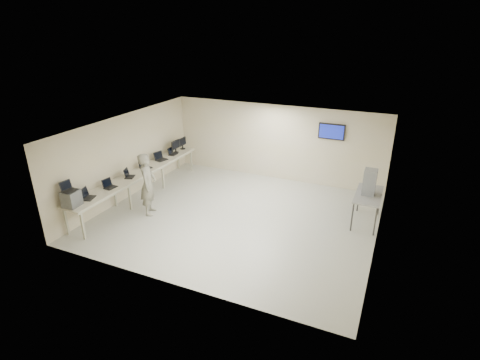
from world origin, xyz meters
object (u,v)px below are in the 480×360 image
at_px(workbench, 139,174).
at_px(side_table, 368,196).
at_px(equipment_box, 71,198).
at_px(soldier, 148,184).

height_order(workbench, side_table, side_table).
bearing_deg(workbench, equipment_box, -91.31).
bearing_deg(soldier, workbench, 27.97).
xyz_separation_m(workbench, side_table, (7.19, 1.24, 0.03)).
xyz_separation_m(equipment_box, soldier, (1.06, 1.91, -0.15)).
distance_m(soldier, side_table, 6.53).
bearing_deg(workbench, soldier, -40.06).
xyz_separation_m(equipment_box, side_table, (7.25, 3.99, -0.27)).
distance_m(workbench, side_table, 7.29).
bearing_deg(soldier, equipment_box, 129.01).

